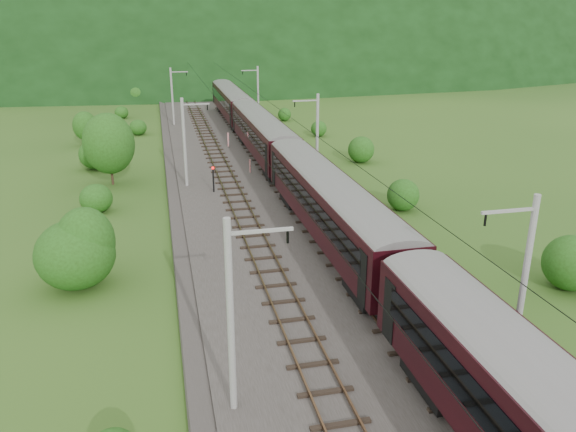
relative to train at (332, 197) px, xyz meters
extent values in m
plane|color=#264917|center=(-2.40, -15.04, -3.81)|extent=(600.00, 600.00, 0.00)
cube|color=#38332D|center=(-2.40, -5.04, -3.66)|extent=(14.00, 220.00, 0.30)
cube|color=brown|center=(-5.52, -5.04, -3.31)|extent=(0.08, 220.00, 0.15)
cube|color=brown|center=(-4.08, -5.04, -3.31)|extent=(0.08, 220.00, 0.15)
cube|color=black|center=(-4.80, -5.04, -3.45)|extent=(2.40, 220.00, 0.12)
cube|color=brown|center=(-0.72, -5.04, -3.31)|extent=(0.08, 220.00, 0.15)
cube|color=brown|center=(0.72, -5.04, -3.31)|extent=(0.08, 220.00, 0.15)
cube|color=black|center=(0.00, -5.04, -3.45)|extent=(2.40, 220.00, 0.12)
cylinder|color=gray|center=(-8.60, -15.04, 0.49)|extent=(0.28, 0.28, 8.00)
cube|color=gray|center=(-7.40, -15.04, 3.89)|extent=(2.40, 0.12, 0.12)
cylinder|color=black|center=(-6.40, -15.04, 3.59)|extent=(0.10, 0.10, 0.50)
cylinder|color=gray|center=(-8.60, 16.96, 0.49)|extent=(0.28, 0.28, 8.00)
cube|color=gray|center=(-7.40, 16.96, 3.89)|extent=(2.40, 0.12, 0.12)
cylinder|color=black|center=(-6.40, 16.96, 3.59)|extent=(0.10, 0.10, 0.50)
cylinder|color=gray|center=(-8.60, 48.96, 0.49)|extent=(0.28, 0.28, 8.00)
cube|color=gray|center=(-7.40, 48.96, 3.89)|extent=(2.40, 0.12, 0.12)
cylinder|color=black|center=(-6.40, 48.96, 3.59)|extent=(0.10, 0.10, 0.50)
cylinder|color=gray|center=(-8.60, 80.96, 0.49)|extent=(0.28, 0.28, 8.00)
cube|color=gray|center=(-7.40, 80.96, 3.89)|extent=(2.40, 0.12, 0.12)
cylinder|color=black|center=(-6.40, 80.96, 3.59)|extent=(0.10, 0.10, 0.50)
cylinder|color=gray|center=(-8.60, 112.96, 0.49)|extent=(0.28, 0.28, 8.00)
cube|color=gray|center=(-7.40, 112.96, 3.89)|extent=(2.40, 0.12, 0.12)
cylinder|color=black|center=(-6.40, 112.96, 3.59)|extent=(0.10, 0.10, 0.50)
cylinder|color=gray|center=(3.80, -15.04, 0.49)|extent=(0.28, 0.28, 8.00)
cube|color=gray|center=(2.60, -15.04, 3.89)|extent=(2.40, 0.12, 0.12)
cylinder|color=black|center=(1.60, -15.04, 3.59)|extent=(0.10, 0.10, 0.50)
cylinder|color=gray|center=(3.80, 16.96, 0.49)|extent=(0.28, 0.28, 8.00)
cube|color=gray|center=(2.60, 16.96, 3.89)|extent=(2.40, 0.12, 0.12)
cylinder|color=black|center=(1.60, 16.96, 3.59)|extent=(0.10, 0.10, 0.50)
cylinder|color=gray|center=(3.80, 48.96, 0.49)|extent=(0.28, 0.28, 8.00)
cube|color=gray|center=(2.60, 48.96, 3.89)|extent=(2.40, 0.12, 0.12)
cylinder|color=black|center=(1.60, 48.96, 3.59)|extent=(0.10, 0.10, 0.50)
cylinder|color=gray|center=(3.80, 80.96, 0.49)|extent=(0.28, 0.28, 8.00)
cube|color=gray|center=(2.60, 80.96, 3.89)|extent=(2.40, 0.12, 0.12)
cylinder|color=black|center=(1.60, 80.96, 3.59)|extent=(0.10, 0.10, 0.50)
cylinder|color=gray|center=(3.80, 112.96, 0.49)|extent=(0.28, 0.28, 8.00)
cube|color=gray|center=(2.60, 112.96, 3.89)|extent=(2.40, 0.12, 0.12)
cylinder|color=black|center=(1.60, 112.96, 3.59)|extent=(0.10, 0.10, 0.50)
cylinder|color=black|center=(-4.80, -5.04, 3.29)|extent=(0.03, 198.00, 0.03)
cylinder|color=black|center=(0.00, -5.04, 3.29)|extent=(0.03, 198.00, 0.03)
ellipsoid|color=black|center=(-2.40, 244.96, -3.81)|extent=(504.00, 360.00, 244.00)
cube|color=black|center=(0.00, -16.01, -2.75)|extent=(2.40, 3.49, 0.98)
cube|color=black|center=(0.00, 0.50, -0.62)|extent=(3.16, 23.98, 3.27)
cylinder|color=gray|center=(0.00, 0.50, 0.85)|extent=(3.16, 23.86, 3.16)
cube|color=black|center=(-1.60, 0.50, -0.23)|extent=(0.05, 21.10, 1.25)
cube|color=black|center=(1.60, 0.50, -0.23)|extent=(0.05, 21.10, 1.25)
cube|color=black|center=(0.00, -7.89, -2.75)|extent=(2.40, 3.49, 0.98)
cube|color=black|center=(0.00, 8.90, -2.75)|extent=(2.40, 3.49, 0.98)
cube|color=black|center=(0.00, 25.41, -0.62)|extent=(3.16, 23.98, 3.27)
cylinder|color=gray|center=(0.00, 25.41, 0.85)|extent=(3.16, 23.86, 3.16)
cube|color=black|center=(-1.60, 25.41, -0.23)|extent=(0.05, 21.10, 1.25)
cube|color=black|center=(1.60, 25.41, -0.23)|extent=(0.05, 21.10, 1.25)
cube|color=black|center=(0.00, 17.02, -2.75)|extent=(2.40, 3.49, 0.98)
cube|color=black|center=(0.00, 33.80, -2.75)|extent=(2.40, 3.49, 0.98)
cube|color=black|center=(0.00, 50.31, -0.62)|extent=(3.16, 23.98, 3.27)
cylinder|color=gray|center=(0.00, 50.31, 0.85)|extent=(3.16, 23.86, 3.16)
cube|color=black|center=(-1.60, 50.31, -0.23)|extent=(0.05, 21.10, 1.25)
cube|color=black|center=(1.60, 50.31, -0.23)|extent=(0.05, 21.10, 1.25)
cube|color=black|center=(0.00, 41.92, -2.75)|extent=(2.40, 3.49, 0.98)
cube|color=black|center=(0.00, 58.71, -2.75)|extent=(2.40, 3.49, 0.98)
cube|color=navy|center=(0.00, 85.03, -0.62)|extent=(3.16, 19.62, 3.27)
cylinder|color=gray|center=(0.00, 85.03, 0.85)|extent=(3.16, 19.52, 3.16)
cube|color=black|center=(-1.60, 85.03, -0.23)|extent=(0.05, 17.27, 1.25)
cube|color=black|center=(1.60, 85.03, -0.23)|extent=(0.05, 17.27, 1.25)
cube|color=black|center=(0.00, 78.16, -2.75)|extent=(2.40, 3.49, 0.98)
cube|color=black|center=(0.00, 91.90, -2.75)|extent=(2.40, 3.49, 0.98)
cube|color=gold|center=(0.00, 94.64, -0.84)|extent=(3.22, 0.50, 2.94)
cube|color=gold|center=(0.00, 75.42, -0.84)|extent=(3.22, 0.50, 2.94)
cube|color=black|center=(0.00, 88.03, 1.61)|extent=(0.08, 1.60, 0.98)
cylinder|color=red|center=(-2.79, 32.53, -2.66)|extent=(0.18, 0.18, 1.69)
cylinder|color=red|center=(-2.16, 20.26, -2.85)|extent=(0.14, 0.14, 1.32)
cylinder|color=black|center=(-6.39, 14.40, -2.44)|extent=(0.15, 0.15, 2.13)
sphere|color=red|center=(-6.39, 14.40, -1.33)|extent=(0.26, 0.26, 0.26)
ellipsoid|color=#224712|center=(-15.95, -1.87, -1.77)|extent=(4.53, 4.53, 4.08)
ellipsoid|color=#224712|center=(-16.08, 11.84, -2.64)|extent=(2.60, 2.60, 2.34)
ellipsoid|color=#224712|center=(-17.34, 26.35, -2.26)|extent=(3.44, 3.44, 3.09)
ellipsoid|color=#224712|center=(-13.50, 43.81, -2.78)|extent=(2.28, 2.28, 2.06)
ellipsoid|color=#224712|center=(-16.31, 57.89, -2.87)|extent=(2.09, 2.09, 1.88)
ellipsoid|color=#224712|center=(-14.33, 74.69, -2.08)|extent=(3.83, 3.83, 3.45)
cylinder|color=black|center=(-15.31, -1.73, -2.51)|extent=(0.24, 0.24, 2.59)
ellipsoid|color=#224712|center=(-15.31, -1.73, -1.03)|extent=(3.33, 3.33, 4.00)
cylinder|color=black|center=(-15.38, 19.93, -1.97)|extent=(0.24, 0.24, 3.67)
ellipsoid|color=#224712|center=(-15.38, 19.93, 0.12)|extent=(4.72, 4.72, 5.66)
cylinder|color=black|center=(-19.56, 38.46, -2.67)|extent=(0.24, 0.24, 2.28)
ellipsoid|color=#224712|center=(-19.56, 38.46, -1.37)|extent=(2.93, 2.93, 3.52)
ellipsoid|color=#224712|center=(11.84, -8.50, -2.35)|extent=(3.25, 3.25, 2.92)
ellipsoid|color=#224712|center=(8.24, 6.77, -2.63)|extent=(2.62, 2.62, 2.35)
ellipsoid|color=#224712|center=(10.43, 22.77, -2.53)|extent=(2.85, 2.85, 2.57)
ellipsoid|color=#224712|center=(9.85, 37.44, -2.87)|extent=(2.08, 2.08, 1.87)
ellipsoid|color=#224712|center=(8.00, 49.98, -2.91)|extent=(1.99, 1.99, 1.79)
camera|label=1|loc=(-10.64, -33.55, 11.12)|focal=35.00mm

